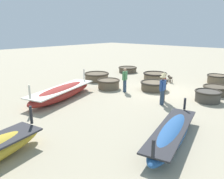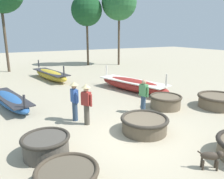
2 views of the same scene
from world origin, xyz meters
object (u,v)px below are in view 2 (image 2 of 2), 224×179
(coracle_far_right, at_px, (144,124))
(tree_tall_back, at_px, (87,11))
(coracle_weathered, at_px, (218,101))
(tree_leftmost, at_px, (119,2))
(fisherman_crouching, at_px, (144,95))
(dog, at_px, (212,157))
(coracle_far_left, at_px, (46,145))
(long_boat_red_hull, at_px, (10,100))
(long_boat_ochre_hull, at_px, (50,75))
(fisherman_standing_left, at_px, (74,99))
(coracle_beside_post, at_px, (165,101))
(long_boat_green_hull, at_px, (133,85))
(coracle_tilted, at_px, (67,178))
(fisherman_standing_right, at_px, (86,102))

(coracle_far_right, bearing_deg, tree_tall_back, 74.24)
(coracle_weathered, bearing_deg, tree_leftmost, 78.00)
(fisherman_crouching, bearing_deg, dog, -102.32)
(coracle_far_left, distance_m, coracle_weathered, 8.47)
(long_boat_red_hull, xyz_separation_m, long_boat_ochre_hull, (3.34, 5.66, 0.08))
(long_boat_red_hull, bearing_deg, fisherman_standing_left, -55.93)
(coracle_beside_post, bearing_deg, tree_tall_back, 81.40)
(coracle_weathered, height_order, long_boat_green_hull, long_boat_green_hull)
(coracle_tilted, bearing_deg, coracle_far_right, 25.56)
(coracle_beside_post, relative_size, dog, 2.64)
(coracle_tilted, distance_m, tree_tall_back, 21.61)
(fisherman_crouching, distance_m, dog, 4.51)
(dog, bearing_deg, long_boat_ochre_hull, 94.15)
(long_boat_green_hull, bearing_deg, coracle_tilted, -132.91)
(coracle_tilted, bearing_deg, tree_tall_back, 66.34)
(coracle_tilted, height_order, long_boat_ochre_hull, long_boat_ochre_hull)
(long_boat_ochre_hull, bearing_deg, coracle_tilted, -101.51)
(long_boat_red_hull, relative_size, dog, 7.97)
(fisherman_standing_left, bearing_deg, long_boat_green_hull, 31.48)
(long_boat_green_hull, height_order, fisherman_standing_right, fisherman_standing_right)
(coracle_far_left, distance_m, dog, 4.70)
(coracle_tilted, distance_m, dog, 3.81)
(coracle_weathered, xyz_separation_m, dog, (-4.70, -3.26, 0.03))
(dog, xyz_separation_m, tree_leftmost, (7.99, 18.74, 6.47))
(long_boat_red_hull, distance_m, fisherman_standing_left, 4.09)
(coracle_weathered, relative_size, coracle_tilted, 1.30)
(long_boat_ochre_hull, relative_size, fisherman_crouching, 3.34)
(fisherman_standing_right, bearing_deg, coracle_far_left, -141.02)
(fisherman_standing_left, bearing_deg, coracle_far_right, -50.37)
(long_boat_ochre_hull, bearing_deg, coracle_weathered, -62.02)
(fisherman_crouching, relative_size, tree_leftmost, 0.18)
(fisherman_standing_right, height_order, tree_tall_back, tree_tall_back)
(coracle_beside_post, height_order, fisherman_standing_right, fisherman_standing_right)
(dog, height_order, tree_leftmost, tree_leftmost)
(fisherman_standing_right, xyz_separation_m, tree_tall_back, (6.53, 15.78, 5.02))
(coracle_tilted, height_order, tree_tall_back, tree_tall_back)
(long_boat_ochre_hull, bearing_deg, coracle_far_right, -85.90)
(dog, bearing_deg, long_boat_green_hull, 70.85)
(tree_tall_back, bearing_deg, long_boat_green_hull, -99.07)
(coracle_far_left, relative_size, tree_tall_back, 0.19)
(coracle_far_right, relative_size, coracle_weathered, 0.90)
(coracle_weathered, distance_m, dog, 5.72)
(coracle_tilted, distance_m, long_boat_ochre_hull, 13.21)
(fisherman_crouching, xyz_separation_m, dog, (-0.96, -4.38, -0.46))
(coracle_beside_post, relative_size, coracle_tilted, 1.03)
(fisherman_standing_left, bearing_deg, dog, -67.26)
(coracle_far_right, relative_size, fisherman_crouching, 1.13)
(long_boat_red_hull, relative_size, fisherman_crouching, 3.01)
(dog, bearing_deg, tree_tall_back, 76.84)
(coracle_beside_post, bearing_deg, tree_leftmost, 68.47)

